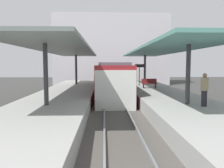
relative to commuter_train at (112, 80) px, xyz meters
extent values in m
plane|color=#383835|center=(0.00, -4.51, -1.73)|extent=(80.00, 80.00, 0.00)
cube|color=#9E9E99|center=(-3.80, -4.51, -1.23)|extent=(4.40, 28.00, 1.00)
cube|color=#9E9E99|center=(3.80, -4.51, -1.23)|extent=(4.40, 28.00, 1.00)
cube|color=#4C4742|center=(0.00, -4.51, -1.63)|extent=(3.20, 28.00, 0.20)
cube|color=slate|center=(-0.72, -4.51, -1.46)|extent=(0.08, 28.00, 0.14)
cube|color=slate|center=(0.72, -4.51, -1.46)|extent=(0.08, 28.00, 0.14)
cube|color=maroon|center=(0.00, 0.03, -0.08)|extent=(2.70, 14.46, 2.90)
cube|color=silver|center=(0.00, -7.23, -0.23)|extent=(2.65, 0.08, 2.60)
cube|color=black|center=(-1.37, 0.03, 0.27)|extent=(0.04, 13.31, 0.76)
cube|color=black|center=(1.37, 0.03, 0.27)|extent=(0.04, 13.31, 0.76)
cube|color=#515156|center=(0.00, 0.03, 1.47)|extent=(2.16, 13.74, 0.20)
cylinder|color=#333335|center=(-3.80, -9.41, 0.90)|extent=(0.24, 0.24, 3.25)
cylinder|color=#333335|center=(-3.80, 3.19, 0.90)|extent=(0.24, 0.24, 3.25)
cube|color=slate|center=(-3.80, -3.11, 2.60)|extent=(4.18, 21.00, 0.16)
cylinder|color=#333335|center=(3.80, -9.41, 0.89)|extent=(0.24, 0.24, 3.23)
cylinder|color=#333335|center=(3.80, 3.19, 0.89)|extent=(0.24, 0.24, 3.23)
cube|color=slate|center=(3.80, -3.11, 2.58)|extent=(4.18, 21.00, 0.16)
cube|color=black|center=(2.90, -1.06, -0.53)|extent=(0.08, 0.32, 0.40)
cube|color=black|center=(4.00, -1.06, -0.53)|extent=(0.08, 0.32, 0.40)
cube|color=maroon|center=(3.45, -1.06, -0.30)|extent=(1.40, 0.40, 0.06)
cube|color=maroon|center=(3.45, -0.88, -0.07)|extent=(1.40, 0.06, 0.40)
cylinder|color=#262628|center=(2.86, 1.20, 0.37)|extent=(0.08, 0.08, 2.20)
cube|color=black|center=(2.86, 1.20, 1.32)|extent=(0.90, 0.06, 0.32)
cylinder|color=#232328|center=(4.42, -10.07, -0.32)|extent=(0.28, 0.28, 0.82)
cylinder|color=#998460|center=(4.42, -10.07, 0.43)|extent=(0.36, 0.36, 0.67)
sphere|color=#936B4C|center=(4.42, -10.07, 0.87)|extent=(0.22, 0.22, 0.22)
cube|color=#B7B2B7|center=(0.43, 15.49, 3.77)|extent=(18.00, 6.00, 11.00)
camera|label=1|loc=(-0.72, -21.09, 1.40)|focal=35.25mm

